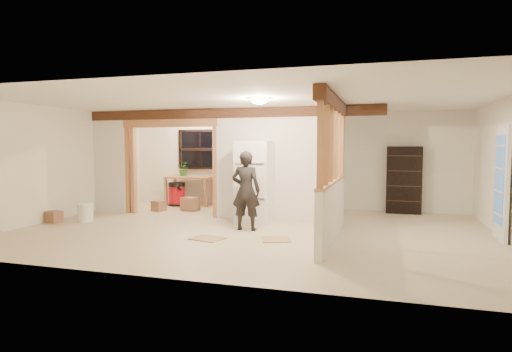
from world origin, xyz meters
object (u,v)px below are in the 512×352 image
(woman, at_px, (246,191))
(bookshelf, at_px, (404,180))
(refrigerator, at_px, (255,182))
(work_table, at_px, (189,191))
(shop_vac, at_px, (177,194))

(woman, distance_m, bookshelf, 4.33)
(refrigerator, bearing_deg, work_table, 140.70)
(shop_vac, bearing_deg, work_table, 33.97)
(refrigerator, xyz_separation_m, shop_vac, (-2.82, 1.87, -0.54))
(woman, relative_size, bookshelf, 0.95)
(refrigerator, height_order, work_table, refrigerator)
(woman, xyz_separation_m, shop_vac, (-2.90, 2.72, -0.45))
(refrigerator, relative_size, shop_vac, 2.66)
(refrigerator, distance_m, shop_vac, 3.43)
(work_table, xyz_separation_m, bookshelf, (5.64, 0.19, 0.42))
(work_table, distance_m, shop_vac, 0.36)
(refrigerator, bearing_deg, bookshelf, 35.91)
(refrigerator, distance_m, bookshelf, 3.84)
(work_table, height_order, bookshelf, bookshelf)
(refrigerator, xyz_separation_m, bookshelf, (3.11, 2.25, -0.05))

